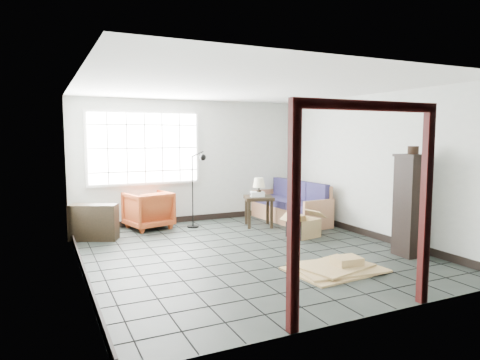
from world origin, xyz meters
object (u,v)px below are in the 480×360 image
futon_sofa (292,207)px  side_table (259,202)px  armchair (148,208)px  tall_shelf (409,205)px

futon_sofa → side_table: 0.92m
armchair → tall_shelf: bearing=117.2°
futon_sofa → armchair: size_ratio=2.46×
futon_sofa → armchair: 3.05m
side_table → tall_shelf: size_ratio=0.46×
futon_sofa → side_table: (-0.89, -0.14, 0.19)m
futon_sofa → side_table: futon_sofa is taller
side_table → tall_shelf: bearing=-69.5°
tall_shelf → futon_sofa: bearing=95.6°
armchair → side_table: size_ratio=1.15×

